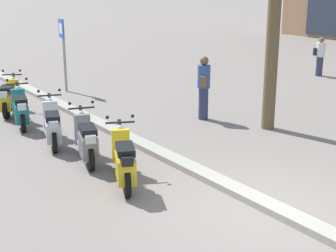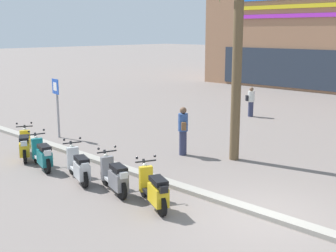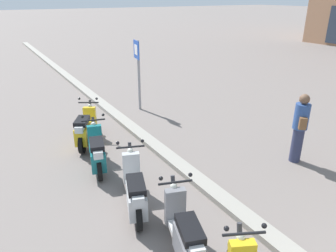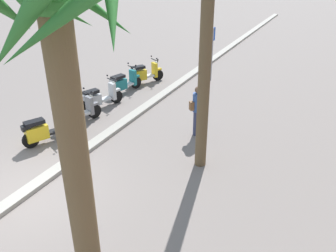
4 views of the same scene
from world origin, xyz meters
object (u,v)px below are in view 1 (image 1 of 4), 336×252
(scooter_teal_mid_centre, at_px, (21,110))
(crossing_sign, at_px, (63,47))
(scooter_silver_mid_front, at_px, (52,126))
(scooter_yellow_gap_after_mid, at_px, (9,98))
(pedestrian_strolling_near_curb, at_px, (320,56))
(pedestrian_window_shopping, at_px, (204,86))
(scooter_yellow_tail_end, at_px, (124,161))
(scooter_grey_mid_rear, at_px, (86,141))

(scooter_teal_mid_centre, height_order, crossing_sign, crossing_sign)
(scooter_silver_mid_front, height_order, crossing_sign, crossing_sign)
(scooter_yellow_gap_after_mid, xyz_separation_m, pedestrian_strolling_near_curb, (1.23, 11.80, 0.33))
(pedestrian_strolling_near_curb, relative_size, pedestrian_window_shopping, 0.88)
(scooter_teal_mid_centre, xyz_separation_m, scooter_silver_mid_front, (1.84, 0.09, -0.01))
(scooter_teal_mid_centre, relative_size, pedestrian_window_shopping, 1.00)
(scooter_silver_mid_front, relative_size, crossing_sign, 0.75)
(scooter_yellow_gap_after_mid, height_order, scooter_yellow_tail_end, same)
(scooter_teal_mid_centre, bearing_deg, scooter_grey_mid_rear, 3.81)
(scooter_yellow_tail_end, xyz_separation_m, pedestrian_strolling_near_curb, (-4.95, 11.73, 0.33))
(pedestrian_strolling_near_curb, bearing_deg, scooter_grey_mid_rear, -73.57)
(pedestrian_strolling_near_curb, bearing_deg, scooter_yellow_tail_end, -67.13)
(scooter_grey_mid_rear, distance_m, scooter_yellow_tail_end, 1.48)
(scooter_silver_mid_front, height_order, scooter_yellow_tail_end, same)
(scooter_grey_mid_rear, bearing_deg, scooter_yellow_tail_end, 0.74)
(scooter_teal_mid_centre, distance_m, scooter_grey_mid_rear, 3.30)
(scooter_grey_mid_rear, bearing_deg, scooter_silver_mid_front, -174.90)
(scooter_grey_mid_rear, xyz_separation_m, pedestrian_strolling_near_curb, (-3.47, 11.75, 0.33))
(scooter_yellow_tail_end, relative_size, pedestrian_strolling_near_curb, 1.14)
(scooter_teal_mid_centre, bearing_deg, scooter_yellow_tail_end, 2.86)
(crossing_sign, relative_size, pedestrian_window_shopping, 1.41)
(scooter_yellow_tail_end, bearing_deg, scooter_teal_mid_centre, -177.14)
(pedestrian_strolling_near_curb, height_order, pedestrian_window_shopping, pedestrian_window_shopping)
(scooter_silver_mid_front, height_order, pedestrian_strolling_near_curb, pedestrian_strolling_near_curb)
(pedestrian_window_shopping, bearing_deg, scooter_teal_mid_centre, -116.14)
(scooter_teal_mid_centre, height_order, scooter_silver_mid_front, same)
(scooter_silver_mid_front, xyz_separation_m, crossing_sign, (-5.13, 2.60, 1.06))
(scooter_teal_mid_centre, distance_m, pedestrian_strolling_near_curb, 11.98)
(scooter_yellow_tail_end, height_order, pedestrian_strolling_near_curb, pedestrian_strolling_near_curb)
(pedestrian_strolling_near_curb, bearing_deg, scooter_yellow_gap_after_mid, -95.97)
(pedestrian_strolling_near_curb, bearing_deg, pedestrian_window_shopping, -73.52)
(scooter_yellow_gap_after_mid, xyz_separation_m, scooter_yellow_tail_end, (6.18, 0.06, 0.00))
(scooter_grey_mid_rear, bearing_deg, crossing_sign, 159.45)
(scooter_silver_mid_front, xyz_separation_m, pedestrian_window_shopping, (0.26, 4.19, 0.46))
(scooter_teal_mid_centre, bearing_deg, crossing_sign, 140.78)
(pedestrian_window_shopping, bearing_deg, scooter_grey_mid_rear, -73.64)
(crossing_sign, bearing_deg, scooter_yellow_tail_end, -16.89)
(scooter_grey_mid_rear, relative_size, pedestrian_window_shopping, 0.98)
(scooter_grey_mid_rear, relative_size, crossing_sign, 0.70)
(scooter_yellow_gap_after_mid, distance_m, scooter_silver_mid_front, 3.25)
(scooter_yellow_gap_after_mid, relative_size, scooter_yellow_tail_end, 0.91)
(scooter_teal_mid_centre, height_order, pedestrian_window_shopping, pedestrian_window_shopping)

